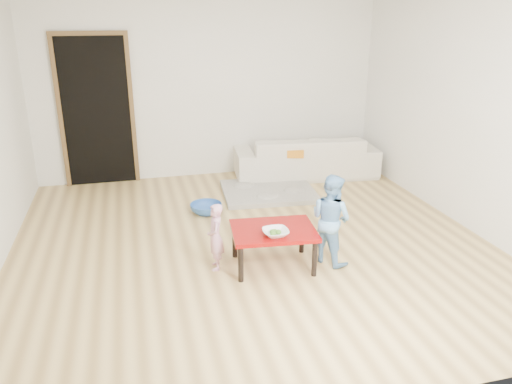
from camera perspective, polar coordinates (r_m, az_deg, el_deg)
name	(u,v)px	position (r m, az deg, el deg)	size (l,w,h in m)	color
floor	(251,242)	(5.43, -0.53, -5.74)	(5.00, 5.00, 0.01)	#9F7C44
back_wall	(210,88)	(7.42, -5.32, 11.75)	(5.00, 0.02, 2.60)	white
right_wall	(469,112)	(6.09, 23.16, 8.41)	(0.02, 5.00, 2.60)	white
doorway	(97,112)	(7.36, -17.74, 8.65)	(1.02, 0.08, 2.11)	brown
sofa	(305,156)	(7.54, 5.67, 4.13)	(2.10, 0.82, 0.61)	beige
cushion	(288,151)	(7.21, 3.73, 4.71)	(0.42, 0.37, 0.11)	orange
red_table	(273,247)	(4.87, 1.97, -6.36)	(0.80, 0.60, 0.40)	maroon
bowl	(276,233)	(4.64, 2.25, -4.66)	(0.24, 0.24, 0.06)	white
broccoli	(276,233)	(4.64, 2.25, -4.68)	(0.12, 0.12, 0.06)	#2D5919
child_pink	(216,237)	(4.79, -4.65, -5.13)	(0.24, 0.16, 0.66)	#CF5E8C
child_blue	(331,219)	(4.92, 8.55, -3.06)	(0.44, 0.34, 0.91)	#5D9CD8
basin	(206,208)	(6.19, -5.73, -1.88)	(0.39, 0.39, 0.12)	#2D5DAA
blanket	(268,191)	(6.82, 1.43, 0.06)	(1.23, 1.02, 0.06)	#BCB4A6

